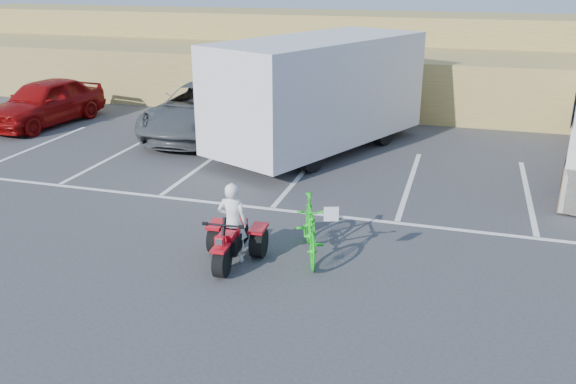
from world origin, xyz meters
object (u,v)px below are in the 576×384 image
(green_dirt_bike, at_px, (310,228))
(quad_atv_blue, at_px, (253,143))
(red_car, at_px, (45,102))
(cargo_trailer, at_px, (319,91))
(rider, at_px, (233,222))
(quad_atv_green, at_px, (293,152))
(red_trike_atv, at_px, (231,263))
(grey_pickup, at_px, (204,109))

(green_dirt_bike, bearing_deg, quad_atv_blue, 98.62)
(red_car, relative_size, cargo_trailer, 0.61)
(rider, xyz_separation_m, quad_atv_blue, (-2.25, 7.35, -0.73))
(rider, height_order, quad_atv_green, rider)
(cargo_trailer, height_order, quad_atv_green, cargo_trailer)
(red_trike_atv, bearing_deg, rider, 90.00)
(grey_pickup, bearing_deg, red_car, -178.35)
(red_trike_atv, relative_size, rider, 0.97)
(quad_atv_green, bearing_deg, grey_pickup, 137.69)
(red_trike_atv, height_order, grey_pickup, grey_pickup)
(red_car, bearing_deg, rider, -31.78)
(rider, relative_size, quad_atv_green, 0.97)
(grey_pickup, xyz_separation_m, cargo_trailer, (3.83, -0.74, 0.92))
(green_dirt_bike, xyz_separation_m, red_car, (-10.90, 7.11, 0.20))
(red_trike_atv, relative_size, red_car, 0.32)
(green_dirt_bike, bearing_deg, red_trike_atv, -170.37)
(rider, bearing_deg, green_dirt_bike, -160.91)
(cargo_trailer, bearing_deg, quad_atv_green, -123.70)
(cargo_trailer, relative_size, quad_atv_green, 4.84)
(grey_pickup, height_order, red_car, grey_pickup)
(quad_atv_green, bearing_deg, red_trike_atv, -105.70)
(grey_pickup, distance_m, cargo_trailer, 4.01)
(red_trike_atv, height_order, cargo_trailer, cargo_trailer)
(green_dirt_bike, distance_m, grey_pickup, 9.19)
(cargo_trailer, bearing_deg, rider, -63.41)
(quad_atv_blue, height_order, quad_atv_green, quad_atv_blue)
(red_car, bearing_deg, grey_pickup, 10.36)
(red_trike_atv, xyz_separation_m, cargo_trailer, (-0.25, 7.41, 1.70))
(red_trike_atv, xyz_separation_m, quad_atv_blue, (-2.26, 7.50, 0.00))
(green_dirt_bike, relative_size, red_car, 0.41)
(rider, relative_size, cargo_trailer, 0.20)
(grey_pickup, distance_m, quad_atv_green, 3.48)
(red_trike_atv, height_order, red_car, red_car)
(red_trike_atv, xyz_separation_m, green_dirt_bike, (1.26, 0.68, 0.55))
(red_car, distance_m, quad_atv_blue, 7.43)
(red_car, bearing_deg, cargo_trailer, 4.32)
(green_dirt_bike, height_order, quad_atv_green, green_dirt_bike)
(green_dirt_bike, height_order, cargo_trailer, cargo_trailer)
(red_trike_atv, bearing_deg, grey_pickup, 113.14)
(quad_atv_blue, bearing_deg, quad_atv_green, -13.48)
(red_car, xyz_separation_m, cargo_trailer, (9.39, -0.38, 0.95))
(red_trike_atv, bearing_deg, quad_atv_blue, 103.24)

